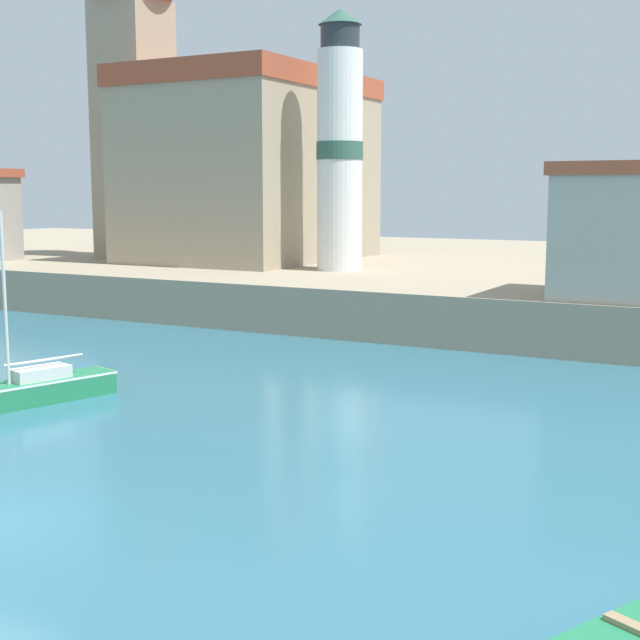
# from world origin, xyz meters

# --- Properties ---
(quay_seawall) EXTENTS (120.00, 40.00, 2.10)m
(quay_seawall) POSITION_xyz_m (0.00, 41.77, 1.05)
(quay_seawall) COLOR gray
(quay_seawall) RESTS_ON ground
(sailboat_green_1) EXTENTS (2.66, 6.10, 5.60)m
(sailboat_green_1) POSITION_xyz_m (-6.57, 7.29, 0.44)
(sailboat_green_1) COLOR #237A4C
(sailboat_green_1) RESTS_ON ground
(church) EXTENTS (14.75, 14.37, 17.26)m
(church) POSITION_xyz_m (-17.00, 34.04, 8.08)
(church) COLOR gray
(church) RESTS_ON quay_seawall
(lighthouse) EXTENTS (2.38, 2.38, 13.04)m
(lighthouse) POSITION_xyz_m (-8.00, 30.17, 8.43)
(lighthouse) COLOR silver
(lighthouse) RESTS_ON quay_seawall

